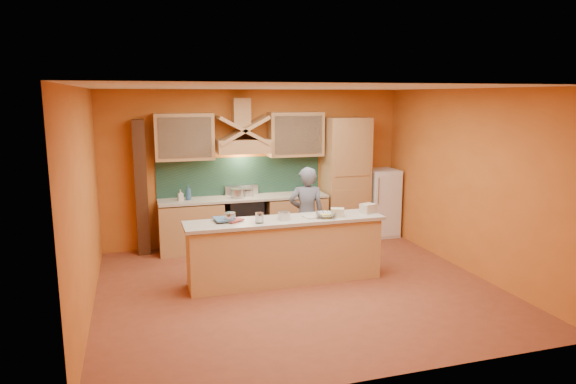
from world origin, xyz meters
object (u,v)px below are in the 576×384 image
object	(u,v)px
fridge	(381,203)
mixing_bowl	(326,215)
stove	(244,222)
person	(307,215)
kitchen_scale	(284,216)

from	to	relation	value
fridge	mixing_bowl	xyz separation A→B (m)	(-1.91, -1.99, 0.33)
stove	person	distance (m)	1.43
kitchen_scale	mixing_bowl	distance (m)	0.63
fridge	mixing_bowl	bearing A→B (deg)	-133.84
stove	kitchen_scale	distance (m)	2.04
stove	kitchen_scale	bearing A→B (deg)	-85.11
mixing_bowl	stove	bearing A→B (deg)	111.77
fridge	kitchen_scale	xyz separation A→B (m)	(-2.53, -1.95, 0.35)
fridge	person	xyz separation A→B (m)	(-1.92, -1.15, 0.14)
fridge	person	size ratio (longest dim) A/B	0.82
stove	fridge	distance (m)	2.71
stove	person	size ratio (longest dim) A/B	0.57
kitchen_scale	mixing_bowl	size ratio (longest dim) A/B	0.44
stove	kitchen_scale	xyz separation A→B (m)	(0.17, -1.95, 0.55)
person	fridge	bearing A→B (deg)	-136.06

